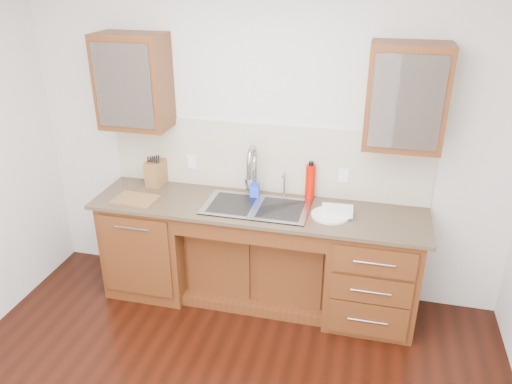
% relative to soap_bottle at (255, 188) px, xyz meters
% --- Properties ---
extents(wall_back, '(4.00, 0.10, 2.70)m').
position_rel_soap_bottle_xyz_m(wall_back, '(0.06, 0.21, 0.36)').
color(wall_back, silver).
rests_on(wall_back, ground).
extents(base_cabinet_left, '(0.70, 0.62, 0.88)m').
position_rel_soap_bottle_xyz_m(base_cabinet_left, '(-0.89, -0.15, -0.55)').
color(base_cabinet_left, '#593014').
rests_on(base_cabinet_left, ground).
extents(base_cabinet_center, '(1.20, 0.44, 0.70)m').
position_rel_soap_bottle_xyz_m(base_cabinet_center, '(0.06, -0.06, -0.64)').
color(base_cabinet_center, '#593014').
rests_on(base_cabinet_center, ground).
extents(base_cabinet_right, '(0.70, 0.62, 0.88)m').
position_rel_soap_bottle_xyz_m(base_cabinet_right, '(1.01, -0.15, -0.55)').
color(base_cabinet_right, '#593014').
rests_on(base_cabinet_right, ground).
extents(countertop, '(2.70, 0.65, 0.03)m').
position_rel_soap_bottle_xyz_m(countertop, '(0.06, -0.17, -0.10)').
color(countertop, '#84705B').
rests_on(countertop, base_cabinet_left).
extents(backsplash, '(2.70, 0.02, 0.59)m').
position_rel_soap_bottle_xyz_m(backsplash, '(0.06, 0.15, 0.21)').
color(backsplash, beige).
rests_on(backsplash, wall_back).
extents(sink, '(0.84, 0.46, 0.19)m').
position_rel_soap_bottle_xyz_m(sink, '(0.06, -0.18, -0.17)').
color(sink, '#9E9EA5').
rests_on(sink, countertop).
extents(faucet, '(0.04, 0.04, 0.40)m').
position_rel_soap_bottle_xyz_m(faucet, '(-0.01, 0.05, 0.12)').
color(faucet, '#999993').
rests_on(faucet, countertop).
extents(filter_tap, '(0.02, 0.02, 0.24)m').
position_rel_soap_bottle_xyz_m(filter_tap, '(0.24, 0.06, 0.04)').
color(filter_tap, '#999993').
rests_on(filter_tap, countertop).
extents(upper_cabinet_left, '(0.55, 0.34, 0.75)m').
position_rel_soap_bottle_xyz_m(upper_cabinet_left, '(-0.99, -0.01, 0.83)').
color(upper_cabinet_left, '#593014').
rests_on(upper_cabinet_left, wall_back).
extents(upper_cabinet_right, '(0.55, 0.34, 0.75)m').
position_rel_soap_bottle_xyz_m(upper_cabinet_right, '(1.11, -0.01, 0.83)').
color(upper_cabinet_right, '#593014').
rests_on(upper_cabinet_right, wall_back).
extents(outlet_left, '(0.08, 0.01, 0.12)m').
position_rel_soap_bottle_xyz_m(outlet_left, '(-0.59, 0.13, 0.13)').
color(outlet_left, white).
rests_on(outlet_left, backsplash).
extents(outlet_right, '(0.08, 0.01, 0.12)m').
position_rel_soap_bottle_xyz_m(outlet_right, '(0.71, 0.13, 0.13)').
color(outlet_right, white).
rests_on(outlet_right, backsplash).
extents(soap_bottle, '(0.08, 0.08, 0.17)m').
position_rel_soap_bottle_xyz_m(soap_bottle, '(0.00, 0.00, 0.00)').
color(soap_bottle, '#1F43F7').
rests_on(soap_bottle, countertop).
extents(water_bottle, '(0.09, 0.09, 0.30)m').
position_rel_soap_bottle_xyz_m(water_bottle, '(0.45, 0.08, 0.07)').
color(water_bottle, '#C50B00').
rests_on(water_bottle, countertop).
extents(plate, '(0.31, 0.31, 0.02)m').
position_rel_soap_bottle_xyz_m(plate, '(0.65, -0.19, -0.07)').
color(plate, silver).
rests_on(plate, countertop).
extents(dish_towel, '(0.25, 0.19, 0.04)m').
position_rel_soap_bottle_xyz_m(dish_towel, '(0.70, -0.15, -0.05)').
color(dish_towel, white).
rests_on(dish_towel, plate).
extents(knife_block, '(0.15, 0.21, 0.22)m').
position_rel_soap_bottle_xyz_m(knife_block, '(-0.90, 0.05, 0.03)').
color(knife_block, '#A68144').
rests_on(knife_block, countertop).
extents(cutting_board, '(0.36, 0.26, 0.02)m').
position_rel_soap_bottle_xyz_m(cutting_board, '(-0.94, -0.29, -0.07)').
color(cutting_board, olive).
rests_on(cutting_board, countertop).
extents(cup_left_a, '(0.13, 0.13, 0.09)m').
position_rel_soap_bottle_xyz_m(cup_left_a, '(-1.13, -0.01, 0.78)').
color(cup_left_a, silver).
rests_on(cup_left_a, upper_cabinet_left).
extents(cup_left_b, '(0.10, 0.10, 0.09)m').
position_rel_soap_bottle_xyz_m(cup_left_b, '(-0.87, -0.01, 0.78)').
color(cup_left_b, white).
rests_on(cup_left_b, upper_cabinet_left).
extents(cup_right_a, '(0.16, 0.16, 0.09)m').
position_rel_soap_bottle_xyz_m(cup_right_a, '(1.06, -0.01, 0.78)').
color(cup_right_a, silver).
rests_on(cup_right_a, upper_cabinet_right).
extents(cup_right_b, '(0.12, 0.12, 0.10)m').
position_rel_soap_bottle_xyz_m(cup_right_b, '(1.19, -0.01, 0.78)').
color(cup_right_b, white).
rests_on(cup_right_b, upper_cabinet_right).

